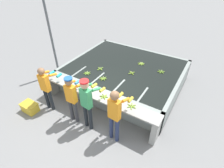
{
  "coord_description": "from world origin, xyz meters",
  "views": [
    {
      "loc": [
        2.61,
        -3.06,
        4.31
      ],
      "look_at": [
        0.0,
        1.22,
        0.61
      ],
      "focal_mm": 28.0,
      "sensor_mm": 36.0,
      "label": 1
    }
  ],
  "objects_px": {
    "worker_2": "(87,100)",
    "crate": "(30,107)",
    "knife_0": "(80,87)",
    "worker_0": "(46,85)",
    "banana_bunch_floating_1": "(100,69)",
    "banana_bunch_ledge_1": "(104,96)",
    "banana_bunch_floating_3": "(87,73)",
    "banana_bunch_floating_5": "(161,72)",
    "banana_bunch_floating_0": "(132,73)",
    "worker_1": "(72,96)",
    "banana_bunch_floating_4": "(103,78)",
    "support_post_left": "(52,40)",
    "banana_bunch_floating_2": "(141,64)",
    "banana_bunch_ledge_0": "(132,106)",
    "worker_3": "(115,112)"
  },
  "relations": [
    {
      "from": "banana_bunch_floating_3",
      "to": "banana_bunch_ledge_1",
      "type": "distance_m",
      "value": 1.46
    },
    {
      "from": "banana_bunch_floating_2",
      "to": "banana_bunch_floating_3",
      "type": "height_order",
      "value": "same"
    },
    {
      "from": "banana_bunch_floating_1",
      "to": "banana_bunch_floating_3",
      "type": "bearing_deg",
      "value": -114.86
    },
    {
      "from": "banana_bunch_floating_0",
      "to": "banana_bunch_ledge_0",
      "type": "relative_size",
      "value": 0.9
    },
    {
      "from": "worker_2",
      "to": "knife_0",
      "type": "relative_size",
      "value": 5.0
    },
    {
      "from": "knife_0",
      "to": "banana_bunch_ledge_0",
      "type": "bearing_deg",
      "value": 1.97
    },
    {
      "from": "worker_2",
      "to": "banana_bunch_floating_1",
      "type": "xyz_separation_m",
      "value": [
        -0.83,
        1.82,
        -0.2
      ]
    },
    {
      "from": "banana_bunch_floating_0",
      "to": "banana_bunch_ledge_1",
      "type": "relative_size",
      "value": 0.91
    },
    {
      "from": "worker_2",
      "to": "crate",
      "type": "relative_size",
      "value": 3.19
    },
    {
      "from": "worker_1",
      "to": "banana_bunch_floating_2",
      "type": "height_order",
      "value": "worker_1"
    },
    {
      "from": "banana_bunch_floating_4",
      "to": "worker_1",
      "type": "bearing_deg",
      "value": -97.65
    },
    {
      "from": "knife_0",
      "to": "banana_bunch_floating_0",
      "type": "bearing_deg",
      "value": 56.97
    },
    {
      "from": "worker_1",
      "to": "banana_bunch_floating_2",
      "type": "relative_size",
      "value": 5.88
    },
    {
      "from": "worker_2",
      "to": "support_post_left",
      "type": "bearing_deg",
      "value": 150.98
    },
    {
      "from": "banana_bunch_floating_4",
      "to": "worker_0",
      "type": "bearing_deg",
      "value": -132.44
    },
    {
      "from": "support_post_left",
      "to": "banana_bunch_floating_0",
      "type": "bearing_deg",
      "value": 8.54
    },
    {
      "from": "worker_0",
      "to": "banana_bunch_floating_3",
      "type": "relative_size",
      "value": 5.83
    },
    {
      "from": "worker_2",
      "to": "banana_bunch_floating_4",
      "type": "relative_size",
      "value": 6.27
    },
    {
      "from": "banana_bunch_ledge_0",
      "to": "worker_2",
      "type": "bearing_deg",
      "value": -150.07
    },
    {
      "from": "banana_bunch_floating_1",
      "to": "banana_bunch_ledge_0",
      "type": "bearing_deg",
      "value": -32.19
    },
    {
      "from": "banana_bunch_floating_5",
      "to": "banana_bunch_ledge_1",
      "type": "xyz_separation_m",
      "value": [
        -1.01,
        -2.27,
        0.0
      ]
    },
    {
      "from": "banana_bunch_floating_2",
      "to": "banana_bunch_ledge_0",
      "type": "distance_m",
      "value": 2.47
    },
    {
      "from": "banana_bunch_floating_3",
      "to": "support_post_left",
      "type": "xyz_separation_m",
      "value": [
        -1.97,
        0.35,
        0.72
      ]
    },
    {
      "from": "banana_bunch_ledge_0",
      "to": "support_post_left",
      "type": "height_order",
      "value": "support_post_left"
    },
    {
      "from": "worker_1",
      "to": "banana_bunch_ledge_0",
      "type": "xyz_separation_m",
      "value": [
        1.63,
        0.64,
        -0.12
      ]
    },
    {
      "from": "worker_2",
      "to": "banana_bunch_ledge_0",
      "type": "distance_m",
      "value": 1.26
    },
    {
      "from": "banana_bunch_ledge_0",
      "to": "support_post_left",
      "type": "distance_m",
      "value": 4.3
    },
    {
      "from": "banana_bunch_floating_0",
      "to": "banana_bunch_floating_2",
      "type": "xyz_separation_m",
      "value": [
        0.02,
        0.8,
        -0.0
      ]
    },
    {
      "from": "banana_bunch_floating_1",
      "to": "crate",
      "type": "relative_size",
      "value": 0.5
    },
    {
      "from": "crate",
      "to": "support_post_left",
      "type": "relative_size",
      "value": 0.17
    },
    {
      "from": "worker_1",
      "to": "worker_3",
      "type": "bearing_deg",
      "value": 1.72
    },
    {
      "from": "crate",
      "to": "worker_0",
      "type": "bearing_deg",
      "value": 45.06
    },
    {
      "from": "worker_2",
      "to": "knife_0",
      "type": "height_order",
      "value": "worker_2"
    },
    {
      "from": "worker_0",
      "to": "worker_2",
      "type": "relative_size",
      "value": 0.93
    },
    {
      "from": "worker_3",
      "to": "worker_1",
      "type": "bearing_deg",
      "value": -178.28
    },
    {
      "from": "banana_bunch_ledge_0",
      "to": "crate",
      "type": "relative_size",
      "value": 0.51
    },
    {
      "from": "support_post_left",
      "to": "banana_bunch_floating_4",
      "type": "bearing_deg",
      "value": -7.11
    },
    {
      "from": "banana_bunch_floating_4",
      "to": "crate",
      "type": "distance_m",
      "value": 2.67
    },
    {
      "from": "banana_bunch_floating_5",
      "to": "crate",
      "type": "distance_m",
      "value": 4.78
    },
    {
      "from": "banana_bunch_floating_3",
      "to": "banana_bunch_floating_5",
      "type": "distance_m",
      "value": 2.7
    },
    {
      "from": "worker_1",
      "to": "banana_bunch_floating_1",
      "type": "bearing_deg",
      "value": 98.45
    },
    {
      "from": "worker_0",
      "to": "worker_2",
      "type": "height_order",
      "value": "worker_2"
    },
    {
      "from": "support_post_left",
      "to": "crate",
      "type": "bearing_deg",
      "value": -67.95
    },
    {
      "from": "banana_bunch_floating_5",
      "to": "crate",
      "type": "height_order",
      "value": "banana_bunch_floating_5"
    },
    {
      "from": "worker_0",
      "to": "worker_1",
      "type": "distance_m",
      "value": 1.08
    },
    {
      "from": "banana_bunch_floating_4",
      "to": "support_post_left",
      "type": "xyz_separation_m",
      "value": [
        -2.65,
        0.33,
        0.72
      ]
    },
    {
      "from": "worker_3",
      "to": "knife_0",
      "type": "height_order",
      "value": "worker_3"
    },
    {
      "from": "banana_bunch_floating_0",
      "to": "banana_bunch_floating_4",
      "type": "bearing_deg",
      "value": -129.34
    },
    {
      "from": "banana_bunch_floating_1",
      "to": "banana_bunch_ledge_1",
      "type": "xyz_separation_m",
      "value": [
        1.01,
        -1.26,
        0.0
      ]
    },
    {
      "from": "knife_0",
      "to": "crate",
      "type": "height_order",
      "value": "knife_0"
    }
  ]
}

